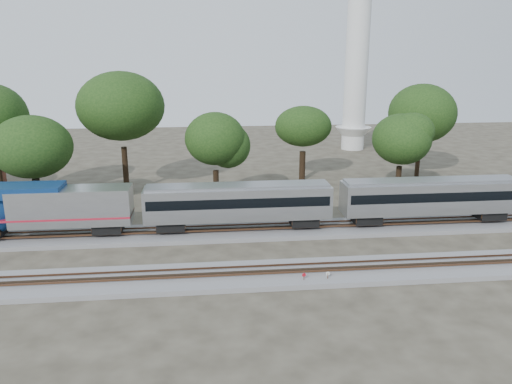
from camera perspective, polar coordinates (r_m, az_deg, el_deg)
ground at (r=43.05m, az=-2.40°, el=-7.56°), size 160.00×160.00×0.00m
track_far at (r=48.54m, az=-2.87°, el=-4.57°), size 160.00×5.00×0.73m
track_near at (r=39.32m, az=-2.02°, el=-9.57°), size 160.00×5.00×0.73m
switch_stand_red at (r=38.32m, az=5.50°, el=-9.68°), size 0.30×0.08×0.95m
switch_stand_white at (r=38.71m, az=8.20°, el=-9.48°), size 0.31×0.08×0.97m
switch_lever at (r=39.39m, az=10.52°, el=-9.89°), size 0.55×0.39×0.30m
tree_2 at (r=57.22m, az=-24.25°, el=4.70°), size 7.60×7.60×10.72m
tree_3 at (r=62.80m, az=-15.18°, el=9.45°), size 10.97×10.97×15.46m
tree_4 at (r=55.55m, az=-4.70°, el=6.07°), size 7.93×7.93×11.18m
tree_5 at (r=67.71m, az=5.42°, el=7.47°), size 7.58×7.58×10.68m
tree_6 at (r=61.78m, az=16.29°, el=5.80°), size 7.21×7.21×10.17m
tree_7 at (r=72.70m, az=18.44°, el=8.52°), size 9.12×9.12×12.86m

